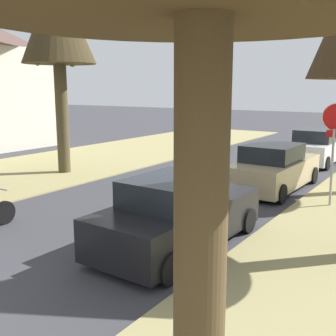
{
  "coord_description": "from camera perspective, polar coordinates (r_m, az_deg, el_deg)",
  "views": [
    {
      "loc": [
        7.08,
        -1.22,
        3.42
      ],
      "look_at": [
        1.15,
        7.61,
        1.35
      ],
      "focal_mm": 44.01,
      "sensor_mm": 36.0,
      "label": 1
    }
  ],
  "objects": [
    {
      "name": "stop_sign_far",
      "position": [
        12.64,
        22.16,
        4.62
      ],
      "size": [
        0.81,
        0.31,
        2.97
      ],
      "color": "#9EA0A5",
      "rests_on": "grass_verge_right"
    },
    {
      "name": "street_tree_left_mid_b",
      "position": [
        17.27,
        -15.07,
        19.12
      ],
      "size": [
        2.86,
        2.86,
        7.81
      ],
      "color": "#4A4028",
      "rests_on": "grass_verge_left"
    },
    {
      "name": "parked_sedan_black",
      "position": [
        8.99,
        1.4,
        -6.44
      ],
      "size": [
        2.03,
        4.44,
        1.57
      ],
      "color": "black",
      "rests_on": "ground"
    },
    {
      "name": "parked_sedan_white",
      "position": [
        20.32,
        19.92,
        2.72
      ],
      "size": [
        2.03,
        4.44,
        1.57
      ],
      "color": "white",
      "rests_on": "ground"
    },
    {
      "name": "parked_sedan_tan",
      "position": [
        14.51,
        14.4,
        -0.06
      ],
      "size": [
        2.03,
        4.44,
        1.57
      ],
      "color": "tan",
      "rests_on": "ground"
    }
  ]
}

